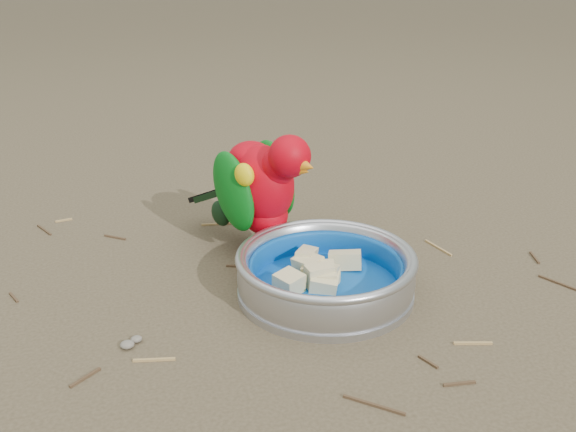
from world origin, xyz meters
name	(u,v)px	position (x,y,z in m)	size (l,w,h in m)	color
ground	(269,319)	(0.00, 0.00, 0.00)	(60.00, 60.00, 0.00)	brown
food_bowl	(325,289)	(0.09, 0.04, 0.01)	(0.24, 0.24, 0.02)	#B2B2BA
bowl_wall	(326,269)	(0.09, 0.04, 0.04)	(0.24, 0.24, 0.04)	#B2B2BA
fruit_wedges	(326,274)	(0.09, 0.04, 0.03)	(0.14, 0.14, 0.03)	beige
lory_parrot	(262,195)	(0.04, 0.19, 0.09)	(0.11, 0.23, 0.19)	#B7000E
ground_debris	(273,286)	(0.03, 0.08, 0.00)	(0.90, 0.80, 0.01)	#AA864F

